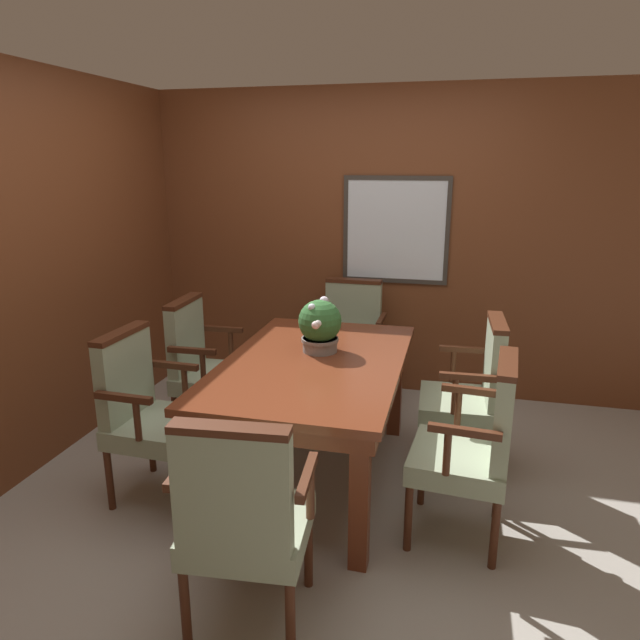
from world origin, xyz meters
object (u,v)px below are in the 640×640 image
(chair_left_far, at_px, (203,362))
(chair_right_near, at_px, (475,442))
(chair_head_far, at_px, (350,337))
(chair_right_far, at_px, (472,389))
(dining_table, at_px, (314,376))
(potted_plant, at_px, (320,326))
(chair_left_near, at_px, (146,408))
(chair_head_near, at_px, (243,515))

(chair_left_far, bearing_deg, chair_right_near, -114.09)
(chair_head_far, xyz_separation_m, chair_left_far, (-0.88, -0.82, 0.00))
(chair_left_far, bearing_deg, chair_right_far, -93.12)
(chair_right_far, height_order, chair_head_far, same)
(dining_table, height_order, potted_plant, potted_plant)
(dining_table, relative_size, chair_right_near, 1.68)
(chair_right_near, bearing_deg, chair_left_far, -107.59)
(chair_head_far, xyz_separation_m, chair_right_near, (0.93, -1.58, 0.00))
(dining_table, xyz_separation_m, chair_left_far, (-0.90, 0.40, -0.13))
(chair_left_near, distance_m, chair_head_near, 1.22)
(chair_head_far, bearing_deg, chair_head_near, -88.36)
(chair_left_near, xyz_separation_m, chair_head_near, (0.90, -0.82, 0.00))
(chair_head_far, bearing_deg, chair_left_near, -117.68)
(chair_head_near, xyz_separation_m, chair_left_far, (-0.91, 1.60, 0.00))
(chair_right_far, xyz_separation_m, chair_left_near, (-1.79, -0.72, 0.00))
(chair_head_far, bearing_deg, potted_plant, -88.52)
(chair_right_far, distance_m, potted_plant, 1.01)
(chair_right_far, bearing_deg, dining_table, -71.40)
(dining_table, distance_m, chair_head_near, 1.21)
(dining_table, xyz_separation_m, potted_plant, (-0.00, 0.16, 0.26))
(chair_head_near, relative_size, chair_left_far, 1.00)
(dining_table, relative_size, chair_head_far, 1.68)
(chair_right_far, bearing_deg, chair_head_far, -135.61)
(chair_right_far, distance_m, chair_right_near, 0.70)
(chair_left_far, xyz_separation_m, potted_plant, (0.89, -0.24, 0.39))
(chair_left_far, bearing_deg, chair_head_near, -151.70)
(chair_head_far, bearing_deg, dining_table, -88.42)
(dining_table, relative_size, chair_right_far, 1.68)
(chair_left_near, bearing_deg, chair_right_far, -66.07)
(chair_right_far, height_order, chair_head_near, same)
(chair_left_near, relative_size, chair_head_near, 1.00)
(chair_head_near, height_order, chair_left_far, same)
(chair_head_far, relative_size, chair_head_near, 1.00)
(chair_head_near, bearing_deg, chair_right_far, -125.12)
(chair_right_far, distance_m, chair_head_far, 1.27)
(chair_right_far, bearing_deg, chair_left_near, -70.24)
(chair_head_near, xyz_separation_m, chair_right_near, (0.90, 0.84, 0.00))
(potted_plant, bearing_deg, dining_table, -88.58)
(dining_table, bearing_deg, chair_left_far, 156.05)
(chair_right_far, height_order, chair_right_near, same)
(potted_plant, bearing_deg, chair_left_far, 165.22)
(chair_right_far, distance_m, chair_left_near, 1.93)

